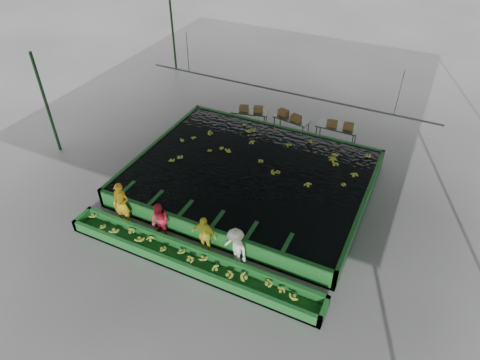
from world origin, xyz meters
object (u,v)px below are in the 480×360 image
at_px(box_stack_left, 251,111).
at_px(sorting_trough, 190,260).
at_px(worker_b, 160,221).
at_px(packing_table_mid, 291,126).
at_px(worker_c, 204,235).
at_px(packing_table_right, 336,134).
at_px(flotation_tank, 250,177).
at_px(box_stack_mid, 289,118).
at_px(worker_d, 236,247).
at_px(box_stack_right, 340,127).
at_px(packing_table_left, 249,118).
at_px(worker_a, 121,204).

bearing_deg(box_stack_left, sorting_trough, -77.83).
height_order(worker_b, packing_table_mid, worker_b).
distance_m(worker_c, packing_table_right, 9.64).
bearing_deg(worker_c, box_stack_left, 102.53).
bearing_deg(flotation_tank, box_stack_mid, 90.60).
xyz_separation_m(packing_table_right, box_stack_left, (-4.56, -0.31, 0.40)).
bearing_deg(box_stack_mid, worker_d, -81.00).
bearing_deg(box_stack_right, flotation_tank, -117.12).
xyz_separation_m(flotation_tank, packing_table_left, (-2.19, 4.71, -0.02)).
relative_size(packing_table_left, packing_table_right, 0.93).
bearing_deg(flotation_tank, box_stack_right, 62.88).
bearing_deg(box_stack_right, packing_table_right, 170.43).
bearing_deg(box_stack_left, flotation_tank, -65.89).
bearing_deg(packing_table_mid, packing_table_right, 2.15).
relative_size(packing_table_mid, packing_table_right, 0.91).
relative_size(sorting_trough, box_stack_left, 8.10).
height_order(worker_a, box_stack_right, worker_a).
bearing_deg(sorting_trough, packing_table_mid, 89.53).
relative_size(worker_b, packing_table_right, 0.75).
bearing_deg(packing_table_right, box_stack_left, -176.09).
relative_size(sorting_trough, worker_c, 5.88).
relative_size(worker_c, box_stack_mid, 1.27).
distance_m(box_stack_left, box_stack_right, 4.71).
distance_m(worker_a, worker_c, 3.68).
relative_size(packing_table_left, box_stack_mid, 1.43).
distance_m(packing_table_right, box_stack_left, 4.59).
height_order(worker_a, box_stack_left, worker_a).
distance_m(worker_a, packing_table_mid, 9.96).
xyz_separation_m(sorting_trough, packing_table_left, (-2.19, 9.81, 0.18)).
bearing_deg(box_stack_right, worker_c, -104.56).
bearing_deg(worker_d, box_stack_right, 104.09).
relative_size(flotation_tank, worker_c, 5.88).
bearing_deg(worker_d, sorting_trough, -129.41).
bearing_deg(box_stack_left, packing_table_mid, 5.78).
distance_m(worker_b, box_stack_right, 10.29).
bearing_deg(worker_b, worker_c, 9.70).
xyz_separation_m(flotation_tank, worker_a, (-3.53, -4.30, 0.49)).
xyz_separation_m(flotation_tank, worker_c, (0.15, -4.30, 0.40)).
distance_m(sorting_trough, worker_b, 2.00).
bearing_deg(box_stack_left, worker_c, -75.86).
bearing_deg(packing_table_left, box_stack_left, 27.83).
xyz_separation_m(packing_table_right, box_stack_mid, (-2.49, -0.07, 0.38)).
distance_m(box_stack_mid, box_stack_right, 2.63).
height_order(packing_table_right, box_stack_right, box_stack_right).
bearing_deg(packing_table_right, worker_a, -122.51).
xyz_separation_m(worker_d, box_stack_mid, (-1.47, 9.28, 0.03)).
bearing_deg(flotation_tank, worker_a, -129.36).
bearing_deg(box_stack_left, box_stack_right, 3.50).
height_order(sorting_trough, packing_table_left, packing_table_left).
height_order(flotation_tank, packing_table_mid, flotation_tank).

